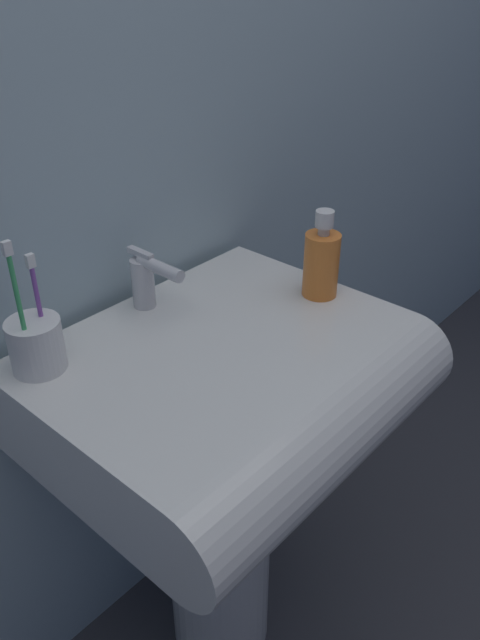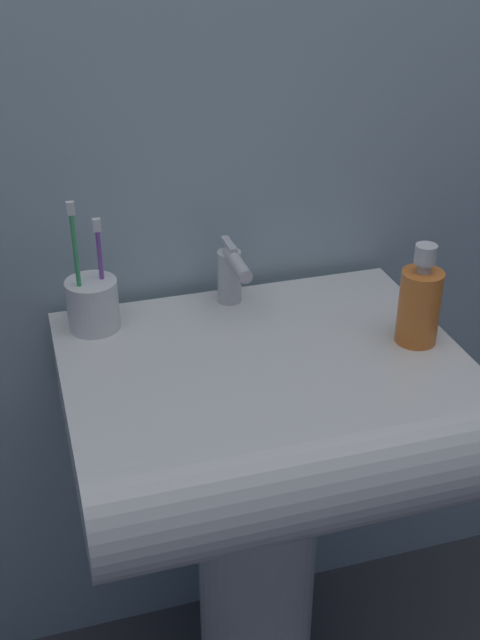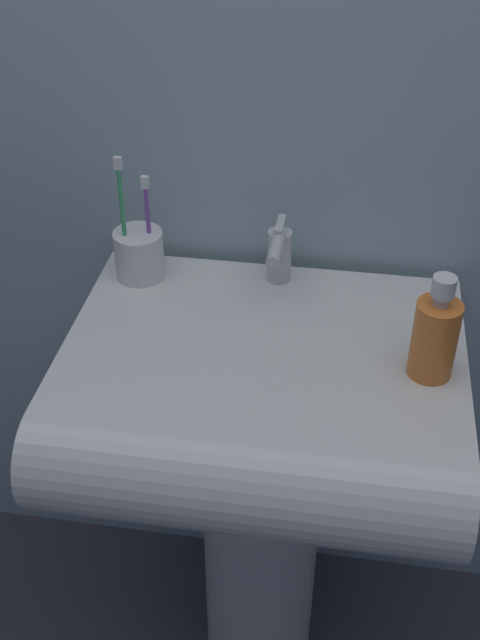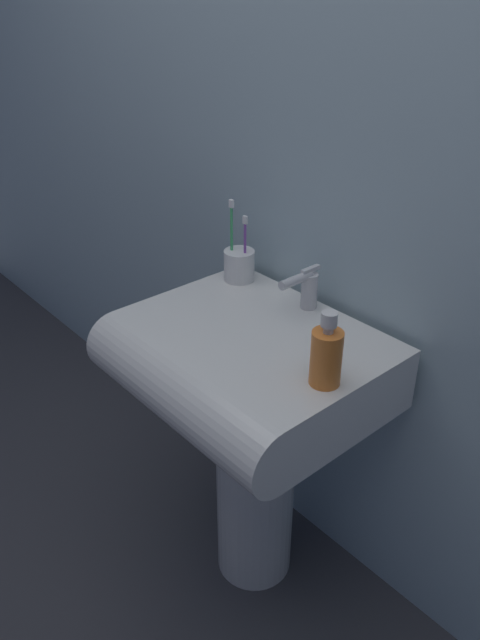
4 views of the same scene
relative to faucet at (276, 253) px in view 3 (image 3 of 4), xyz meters
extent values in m
plane|color=#38383D|center=(0.00, -0.15, -0.83)|extent=(6.00, 6.00, 0.00)
cylinder|color=white|center=(0.00, -0.15, -0.52)|extent=(0.21, 0.21, 0.62)
cube|color=white|center=(0.00, -0.15, -0.13)|extent=(0.59, 0.42, 0.15)
cylinder|color=white|center=(0.00, -0.36, -0.13)|extent=(0.59, 0.15, 0.15)
cylinder|color=silver|center=(0.00, 0.01, -0.01)|extent=(0.04, 0.04, 0.09)
cylinder|color=silver|center=(0.00, -0.04, 0.03)|extent=(0.02, 0.10, 0.02)
cube|color=silver|center=(0.00, 0.01, 0.04)|extent=(0.01, 0.06, 0.01)
cylinder|color=white|center=(-0.22, -0.01, -0.02)|extent=(0.08, 0.08, 0.08)
cylinder|color=#3FB266|center=(-0.24, -0.02, 0.05)|extent=(0.01, 0.01, 0.18)
cube|color=white|center=(-0.24, -0.02, 0.15)|extent=(0.01, 0.01, 0.02)
cylinder|color=purple|center=(-0.21, -0.01, 0.03)|extent=(0.01, 0.01, 0.15)
cube|color=white|center=(-0.21, -0.01, 0.11)|extent=(0.01, 0.01, 0.02)
cylinder|color=orange|center=(0.24, -0.19, 0.00)|extent=(0.06, 0.06, 0.12)
cylinder|color=silver|center=(0.24, -0.19, 0.07)|extent=(0.02, 0.02, 0.01)
cylinder|color=silver|center=(0.24, -0.19, 0.09)|extent=(0.03, 0.03, 0.03)
camera|label=1|loc=(-0.60, -0.74, 0.49)|focal=35.00mm
camera|label=2|loc=(-0.31, -1.13, 0.58)|focal=45.00mm
camera|label=3|loc=(0.11, -1.09, 0.67)|focal=45.00mm
camera|label=4|loc=(0.90, -0.99, 0.67)|focal=35.00mm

